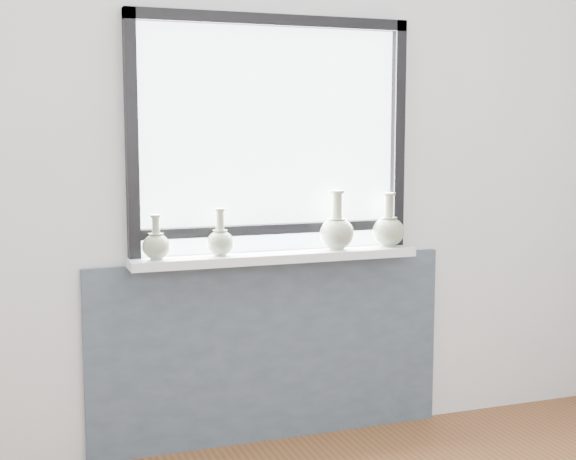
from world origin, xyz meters
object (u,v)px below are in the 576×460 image
object	(u,v)px
windowsill	(276,257)
vase_a	(156,245)
vase_d	(388,229)
vase_c	(337,231)
vase_b	(220,240)

from	to	relation	value
windowsill	vase_a	xyz separation A→B (m)	(-0.54, -0.02, 0.08)
vase_a	vase_d	distance (m)	1.10
vase_c	vase_d	world-z (taller)	vase_c
windowsill	vase_d	distance (m)	0.57
windowsill	vase_a	size ratio (longest dim) A/B	6.89
vase_a	vase_b	size ratio (longest dim) A/B	0.92
vase_c	windowsill	bearing A→B (deg)	177.86
vase_b	vase_d	xyz separation A→B (m)	(0.82, 0.01, 0.01)
vase_b	vase_c	bearing A→B (deg)	-0.49
vase_a	vase_c	distance (m)	0.83
vase_c	vase_d	distance (m)	0.27
vase_c	vase_d	size ratio (longest dim) A/B	1.07
vase_a	vase_b	xyz separation A→B (m)	(0.28, 0.01, 0.00)
vase_a	vase_b	distance (m)	0.28
windowsill	vase_b	xyz separation A→B (m)	(-0.26, -0.01, 0.09)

